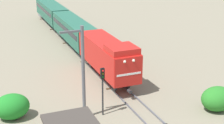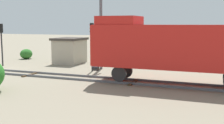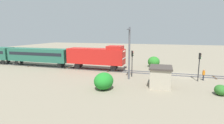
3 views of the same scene
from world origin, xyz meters
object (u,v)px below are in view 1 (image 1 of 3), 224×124
at_px(passenger_car_leading, 74,29).
at_px(catenary_mast, 83,71).
at_px(locomotive, 108,55).
at_px(traffic_signal_mid, 103,83).
at_px(passenger_car_trailing, 51,11).

xyz_separation_m(passenger_car_leading, catenary_mast, (-5.06, -20.63, 1.73)).
height_order(locomotive, passenger_car_leading, locomotive).
relative_size(locomotive, traffic_signal_mid, 2.70).
bearing_deg(locomotive, catenary_mast, -124.76).
xyz_separation_m(passenger_car_leading, passenger_car_trailing, (0.00, 14.60, 0.00)).
bearing_deg(traffic_signal_mid, passenger_car_leading, 80.72).
bearing_deg(catenary_mast, passenger_car_trailing, 81.82).
xyz_separation_m(locomotive, traffic_signal_mid, (-3.40, -7.48, 0.21)).
relative_size(passenger_car_leading, traffic_signal_mid, 3.25).
bearing_deg(passenger_car_trailing, traffic_signal_mid, -95.48).
relative_size(passenger_car_trailing, catenary_mast, 1.75).
bearing_deg(catenary_mast, passenger_car_leading, 76.21).
height_order(passenger_car_leading, passenger_car_trailing, same).
xyz_separation_m(passenger_car_trailing, catenary_mast, (-5.06, -35.23, 1.73)).
bearing_deg(passenger_car_trailing, passenger_car_leading, -90.00).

